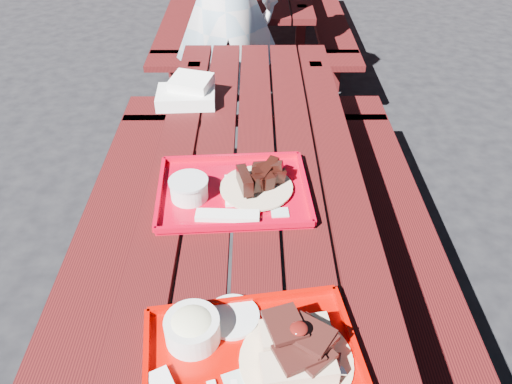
# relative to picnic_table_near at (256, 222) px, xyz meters

# --- Properties ---
(ground) EXTENTS (60.00, 60.00, 0.00)m
(ground) POSITION_rel_picnic_table_near_xyz_m (0.00, 0.00, -0.56)
(ground) COLOR black
(ground) RESTS_ON ground
(picnic_table_near) EXTENTS (1.41, 2.40, 0.75)m
(picnic_table_near) POSITION_rel_picnic_table_near_xyz_m (0.00, 0.00, 0.00)
(picnic_table_near) COLOR #420D0C
(picnic_table_near) RESTS_ON ground
(near_tray) EXTENTS (0.54, 0.45, 0.16)m
(near_tray) POSITION_rel_picnic_table_near_xyz_m (-0.01, -0.70, 0.23)
(near_tray) COLOR #B10500
(near_tray) RESTS_ON picnic_table_near
(far_tray) EXTENTS (0.51, 0.41, 0.08)m
(far_tray) POSITION_rel_picnic_table_near_xyz_m (-0.08, -0.08, 0.21)
(far_tray) COLOR #B70018
(far_tray) RESTS_ON picnic_table_near
(white_cloth) EXTENTS (0.25, 0.22, 0.10)m
(white_cloth) POSITION_rel_picnic_table_near_xyz_m (-0.29, 0.57, 0.23)
(white_cloth) COLOR white
(white_cloth) RESTS_ON picnic_table_near
(person) EXTENTS (0.66, 0.45, 1.74)m
(person) POSITION_rel_picnic_table_near_xyz_m (-0.17, 1.50, 0.31)
(person) COLOR #9BBCD2
(person) RESTS_ON ground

